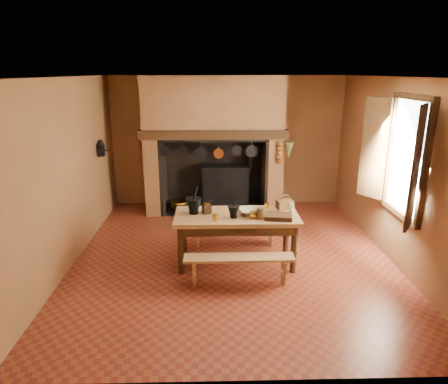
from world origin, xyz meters
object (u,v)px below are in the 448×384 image
at_px(bench_front, 239,264).
at_px(mixing_bowl, 250,211).
at_px(iron_range, 226,186).
at_px(coffee_grinder, 207,208).
at_px(wicker_basket, 285,204).
at_px(work_table, 237,222).

relative_size(bench_front, mixing_bowl, 4.60).
xyz_separation_m(iron_range, mixing_bowl, (0.28, -2.70, 0.36)).
xyz_separation_m(coffee_grinder, wicker_basket, (1.22, 0.18, 0.00)).
height_order(work_table, coffee_grinder, coffee_grinder).
relative_size(work_table, mixing_bowl, 5.61).
bearing_deg(coffee_grinder, mixing_bowl, -23.86).
bearing_deg(bench_front, iron_range, 91.41).
xyz_separation_m(work_table, wicker_basket, (0.77, 0.25, 0.20)).
xyz_separation_m(iron_range, work_table, (0.08, -2.71, 0.20)).
bearing_deg(work_table, wicker_basket, 18.05).
distance_m(coffee_grinder, wicker_basket, 1.24).
relative_size(bench_front, coffee_grinder, 7.79).
bearing_deg(wicker_basket, coffee_grinder, 175.91).
bearing_deg(mixing_bowl, iron_range, 95.97).
height_order(iron_range, wicker_basket, iron_range).
relative_size(work_table, wicker_basket, 6.75).
xyz_separation_m(coffee_grinder, mixing_bowl, (0.65, -0.06, -0.03)).
xyz_separation_m(bench_front, wicker_basket, (0.77, 0.90, 0.56)).
relative_size(coffee_grinder, wicker_basket, 0.71).
bearing_deg(bench_front, mixing_bowl, 73.44).
distance_m(iron_range, bench_front, 3.37).
bearing_deg(mixing_bowl, bench_front, -106.56).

